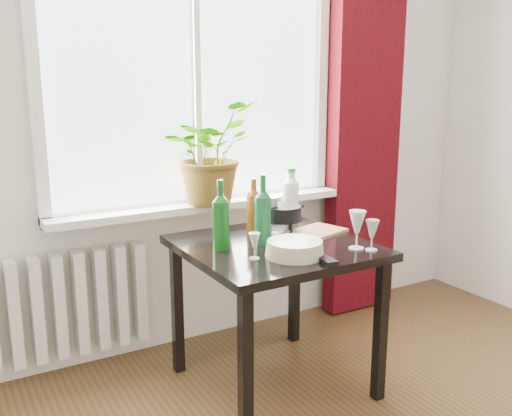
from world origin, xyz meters
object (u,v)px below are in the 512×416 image
bottle_amber (254,205)px  cutting_board (315,232)px  plate_stack (295,249)px  table (275,262)px  wine_bottle_right (263,209)px  fondue_pot (283,220)px  wineglass_front_left (254,246)px  potted_plant (209,153)px  wineglass_back_left (223,219)px  wineglass_far_right (372,235)px  tv_remote (323,258)px  cleaning_bottle (291,194)px  wineglass_front_right (357,229)px  wine_bottle_left (221,214)px  radiator (70,304)px  wineglass_back_center (271,215)px

bottle_amber → cutting_board: (0.27, -0.17, -0.14)m
plate_stack → cutting_board: bearing=41.0°
table → wine_bottle_right: bearing=145.6°
fondue_pot → wineglass_front_left: bearing=-159.6°
wineglass_front_left → plate_stack: (0.18, -0.05, -0.02)m
fondue_pot → potted_plant: bearing=94.8°
bottle_amber → wineglass_back_left: (-0.13, 0.08, -0.07)m
wineglass_far_right → cutting_board: 0.38m
plate_stack → tv_remote: size_ratio=1.45×
tv_remote → cutting_board: size_ratio=0.58×
cleaning_bottle → wineglass_front_right: 0.61m
wine_bottle_right → fondue_pot: (0.18, 0.10, -0.10)m
wine_bottle_right → plate_stack: bearing=-85.9°
table → wine_bottle_left: size_ratio=2.56×
wine_bottle_right → wineglass_front_left: (-0.16, -0.19, -0.11)m
fondue_pot → wineglass_front_right: bearing=-89.5°
radiator → wineglass_far_right: (1.17, -0.95, 0.43)m
wineglass_front_right → bottle_amber: bearing=120.3°
tv_remote → wineglass_back_left: bearing=113.2°
wineglass_back_left → cutting_board: (0.40, -0.24, -0.07)m
potted_plant → tv_remote: 0.97m
wine_bottle_left → wineglass_front_right: size_ratio=1.78×
radiator → bottle_amber: 1.08m
table → cutting_board: cutting_board is taller
wineglass_front_right → cutting_board: 0.32m
wineglass_back_center → radiator: bearing=153.0°
wineglass_back_left → plate_stack: size_ratio=0.59×
table → potted_plant: bearing=97.7°
bottle_amber → fondue_pot: 0.16m
potted_plant → wineglass_back_center: 0.51m
wine_bottle_right → wineglass_far_right: wine_bottle_right is taller
wineglass_back_center → cleaning_bottle: bearing=38.0°
radiator → wineglass_back_left: 0.91m
potted_plant → cutting_board: size_ratio=1.78×
bottle_amber → plate_stack: (-0.03, -0.43, -0.11)m
bottle_amber → wineglass_far_right: bottle_amber is taller
tv_remote → cutting_board: (0.23, 0.37, -0.00)m
cleaning_bottle → cutting_board: size_ratio=0.97×
bottle_amber → tv_remote: bottle_amber is taller
wineglass_front_right → wineglass_back_left: (-0.41, 0.55, -0.02)m
wineglass_front_left → cutting_board: size_ratio=0.39×
cleaning_bottle → wineglass_front_left: cleaning_bottle is taller
radiator → wine_bottle_left: 0.98m
wineglass_back_left → table: bearing=-65.8°
wineglass_front_right → wineglass_far_right: bearing=-54.3°
wineglass_back_center → fondue_pot: wineglass_back_center is taller
wine_bottle_right → wineglass_back_left: wine_bottle_right is taller
potted_plant → wine_bottle_left: 0.58m
wineglass_front_right → wineglass_far_right: wineglass_front_right is taller
cleaning_bottle → cutting_board: bearing=-99.5°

